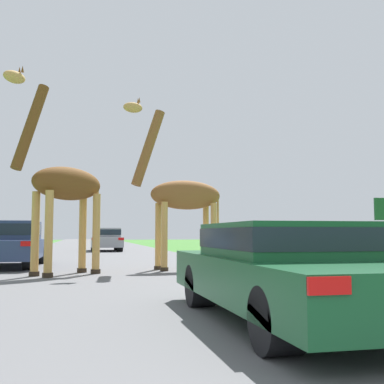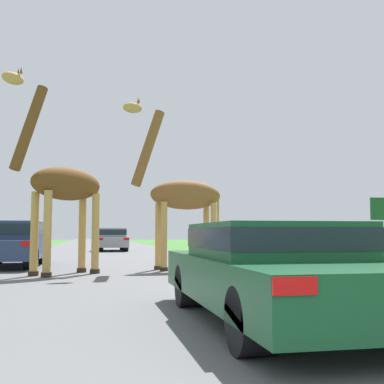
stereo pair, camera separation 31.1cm
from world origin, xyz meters
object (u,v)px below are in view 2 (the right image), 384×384
Objects in this scene: car_queue_right at (112,239)px; car_queue_left at (12,242)px; giraffe_near_road at (181,195)px; car_lead_maroon at (272,268)px; giraffe_companion at (62,188)px.

car_queue_left is at bearing -105.05° from car_queue_right.
car_lead_maroon is at bearing 167.99° from giraffe_near_road.
car_queue_left is at bearing -11.60° from giraffe_companion.
giraffe_companion is 1.08× the size of car_queue_left.
giraffe_companion reaches higher than car_queue_right.
car_queue_right is 0.88× the size of car_queue_left.
car_lead_maroon is (-0.37, -8.39, -1.54)m from giraffe_near_road.
giraffe_companion is 7.95m from car_lead_maroon.
giraffe_near_road reaches higher than car_queue_left.
giraffe_companion is at bearing -63.67° from car_queue_left.
giraffe_companion is at bearing 112.06° from car_lead_maroon.
car_queue_right is (1.83, 16.81, -1.50)m from giraffe_companion.
car_queue_right is at bearing -44.14° from giraffe_companion.
giraffe_companion reaches higher than giraffe_near_road.
car_queue_right is (-1.47, 15.64, -1.46)m from giraffe_near_road.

